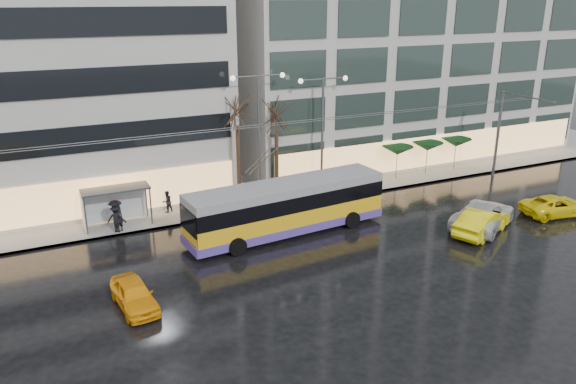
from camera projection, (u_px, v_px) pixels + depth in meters
ground at (303, 270)px, 30.49m from camera, size 140.00×140.00×0.00m
sidewalk at (244, 189)px, 43.21m from camera, size 80.00×10.00×0.15m
kerb at (270, 209)px, 38.99m from camera, size 80.00×0.10×0.15m
building_right at (398, 13)px, 50.20m from camera, size 32.00×14.00×25.00m
trolleybus at (287, 209)px, 34.78m from camera, size 13.11×5.34×6.00m
catenary at (262, 157)px, 36.26m from camera, size 42.24×5.12×7.00m
bus_shelter at (109, 199)px, 35.56m from camera, size 4.20×1.60×2.51m
street_lamp_near at (259, 121)px, 38.53m from camera, size 3.96×0.36×9.03m
street_lamp_far at (323, 118)px, 40.64m from camera, size 3.96×0.36×8.53m
tree_a at (237, 106)px, 37.73m from camera, size 3.20×3.20×8.40m
tree_b at (276, 112)px, 39.34m from camera, size 3.20×3.20×7.70m
parasol_a at (397, 151)px, 44.73m from camera, size 2.50×2.50×2.65m
parasol_b at (428, 146)px, 45.95m from camera, size 2.50×2.50×2.65m
parasol_c at (456, 143)px, 47.16m from camera, size 2.50×2.50×2.65m
taxi_a at (134, 295)px, 26.69m from camera, size 1.98×4.06×1.34m
taxi_b at (482, 222)px, 34.94m from camera, size 5.15×3.44×1.61m
taxi_c at (556, 206)px, 38.00m from camera, size 5.10×2.99×1.33m
sedan_silver at (483, 215)px, 36.05m from camera, size 6.51×5.21×1.65m
pedestrian_a at (117, 210)px, 34.69m from camera, size 1.19×1.20×2.19m
pedestrian_b at (167, 201)px, 38.10m from camera, size 0.90×0.81×1.51m
pedestrian_c at (116, 215)px, 34.74m from camera, size 1.32×1.07×2.11m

